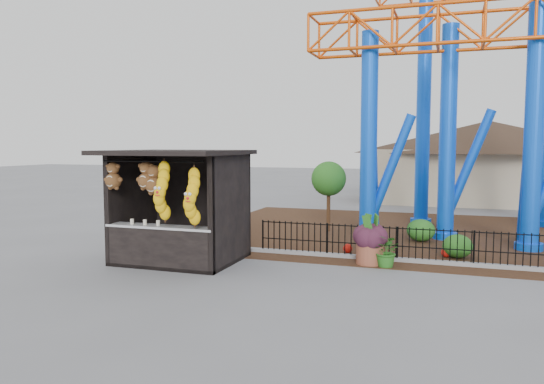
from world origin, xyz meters
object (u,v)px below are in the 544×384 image
(prize_booth, at_px, (176,208))
(terracotta_planter, at_px, (370,252))
(roller_coaster, at_px, (484,53))
(potted_plant, at_px, (387,251))

(prize_booth, height_order, terracotta_planter, prize_booth)
(roller_coaster, height_order, terracotta_planter, roller_coaster)
(prize_booth, relative_size, potted_plant, 3.96)
(roller_coaster, bearing_deg, prize_booth, -137.85)
(roller_coaster, bearing_deg, potted_plant, -112.60)
(prize_booth, xyz_separation_m, potted_plant, (5.61, 1.33, -1.09))
(roller_coaster, xyz_separation_m, potted_plant, (-2.50, -6.00, -6.00))
(roller_coaster, bearing_deg, terracotta_planter, -117.42)
(roller_coaster, distance_m, potted_plant, 8.85)
(prize_booth, relative_size, roller_coaster, 0.32)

